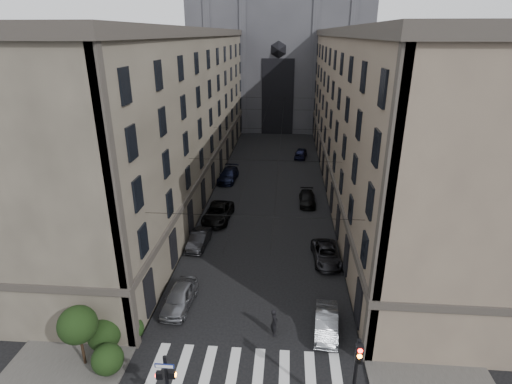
% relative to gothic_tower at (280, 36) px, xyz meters
% --- Properties ---
extents(sidewalk_left, '(7.00, 80.00, 0.15)m').
position_rel_gothic_tower_xyz_m(sidewalk_left, '(-10.50, -38.96, -17.72)').
color(sidewalk_left, '#383533').
rests_on(sidewalk_left, ground).
extents(sidewalk_right, '(7.00, 80.00, 0.15)m').
position_rel_gothic_tower_xyz_m(sidewalk_right, '(10.50, -38.96, -17.72)').
color(sidewalk_right, '#383533').
rests_on(sidewalk_right, ground).
extents(zebra_crossing, '(11.00, 3.20, 0.01)m').
position_rel_gothic_tower_xyz_m(zebra_crossing, '(0.00, -69.96, -17.79)').
color(zebra_crossing, beige).
rests_on(zebra_crossing, ground).
extents(building_left, '(13.60, 60.60, 18.85)m').
position_rel_gothic_tower_xyz_m(building_left, '(-13.44, -38.96, -8.45)').
color(building_left, '#474136').
rests_on(building_left, ground).
extents(building_right, '(13.60, 60.60, 18.85)m').
position_rel_gothic_tower_xyz_m(building_right, '(13.44, -38.96, -8.45)').
color(building_right, brown).
rests_on(building_right, ground).
extents(gothic_tower, '(35.00, 23.00, 58.00)m').
position_rel_gothic_tower_xyz_m(gothic_tower, '(0.00, 0.00, 0.00)').
color(gothic_tower, '#2D2D33').
rests_on(gothic_tower, ground).
extents(pedestrian_signal_left, '(1.02, 0.38, 4.00)m').
position_rel_gothic_tower_xyz_m(pedestrian_signal_left, '(-3.51, -73.46, -15.48)').
color(pedestrian_signal_left, black).
rests_on(pedestrian_signal_left, ground).
extents(traffic_light_right, '(0.34, 0.50, 5.20)m').
position_rel_gothic_tower_xyz_m(traffic_light_right, '(5.60, -73.04, -14.51)').
color(traffic_light_right, black).
rests_on(traffic_light_right, ground).
extents(shrub_cluster, '(3.90, 4.40, 3.90)m').
position_rel_gothic_tower_xyz_m(shrub_cluster, '(-8.72, -69.95, -16.00)').
color(shrub_cluster, black).
rests_on(shrub_cluster, sidewalk_left).
extents(tram_wires, '(14.00, 60.00, 0.43)m').
position_rel_gothic_tower_xyz_m(tram_wires, '(0.00, -39.33, -10.55)').
color(tram_wires, black).
rests_on(tram_wires, ground).
extents(car_left_near, '(2.12, 4.66, 1.55)m').
position_rel_gothic_tower_xyz_m(car_left_near, '(-5.31, -64.63, -17.02)').
color(car_left_near, slate).
rests_on(car_left_near, ground).
extents(car_left_midnear, '(1.73, 4.30, 1.39)m').
position_rel_gothic_tower_xyz_m(car_left_midnear, '(-5.78, -55.93, -17.10)').
color(car_left_midnear, black).
rests_on(car_left_midnear, ground).
extents(car_left_midfar, '(2.94, 5.78, 1.56)m').
position_rel_gothic_tower_xyz_m(car_left_midfar, '(-4.97, -50.23, -17.02)').
color(car_left_midfar, black).
rests_on(car_left_midfar, ground).
extents(car_left_far, '(2.55, 5.54, 1.57)m').
position_rel_gothic_tower_xyz_m(car_left_far, '(-5.64, -38.25, -17.01)').
color(car_left_far, black).
rests_on(car_left_far, ground).
extents(car_right_near, '(1.82, 4.31, 1.38)m').
position_rel_gothic_tower_xyz_m(car_right_near, '(4.93, -66.40, -17.11)').
color(car_right_near, slate).
rests_on(car_right_near, ground).
extents(car_right_midnear, '(2.55, 5.00, 1.35)m').
position_rel_gothic_tower_xyz_m(car_right_midnear, '(5.67, -57.60, -17.12)').
color(car_right_midnear, black).
rests_on(car_right_midnear, ground).
extents(car_right_midfar, '(1.81, 4.43, 1.29)m').
position_rel_gothic_tower_xyz_m(car_right_midfar, '(4.53, -45.27, -17.16)').
color(car_right_midfar, black).
rests_on(car_right_midfar, ground).
extents(car_right_far, '(2.27, 4.43, 1.44)m').
position_rel_gothic_tower_xyz_m(car_right_far, '(4.20, -27.13, -17.08)').
color(car_right_far, black).
rests_on(car_right_far, ground).
extents(pedestrian, '(0.59, 0.78, 1.93)m').
position_rel_gothic_tower_xyz_m(pedestrian, '(1.53, -66.96, -16.83)').
color(pedestrian, black).
rests_on(pedestrian, ground).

